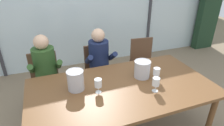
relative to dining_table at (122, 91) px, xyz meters
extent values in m
plane|color=#847056|center=(0.00, 1.00, -0.68)|extent=(14.00, 14.00, 0.00)
cube|color=silver|center=(0.00, 2.26, 0.62)|extent=(7.41, 0.03, 2.60)
cube|color=#38383D|center=(1.67, 2.24, 0.62)|extent=(0.06, 0.06, 2.60)
cube|color=brown|center=(0.00, 0.00, 0.04)|extent=(2.21, 1.17, 0.04)
cylinder|color=brown|center=(1.00, -0.49, -0.33)|extent=(0.07, 0.07, 0.70)
cylinder|color=brown|center=(-1.00, 0.49, -0.33)|extent=(0.07, 0.07, 0.70)
cylinder|color=brown|center=(1.00, 0.49, -0.33)|extent=(0.07, 0.07, 0.70)
cube|color=brown|center=(-0.88, 0.88, -0.23)|extent=(0.46, 0.46, 0.03)
cube|color=brown|center=(-0.87, 1.08, -0.01)|extent=(0.42, 0.06, 0.42)
cylinder|color=brown|center=(-1.08, 0.70, -0.46)|extent=(0.04, 0.04, 0.43)
cylinder|color=brown|center=(-0.70, 0.68, -0.46)|extent=(0.04, 0.04, 0.43)
cylinder|color=brown|center=(-1.06, 1.08, -0.46)|extent=(0.04, 0.04, 0.43)
cylinder|color=brown|center=(-0.68, 1.06, -0.46)|extent=(0.04, 0.04, 0.43)
cube|color=brown|center=(0.01, 0.91, -0.23)|extent=(0.47, 0.47, 0.03)
cube|color=brown|center=(-0.01, 1.11, -0.01)|extent=(0.42, 0.07, 0.42)
cylinder|color=brown|center=(-0.16, 0.71, -0.46)|extent=(0.04, 0.04, 0.43)
cylinder|color=brown|center=(0.21, 0.74, -0.46)|extent=(0.04, 0.04, 0.43)
cylinder|color=brown|center=(-0.19, 1.09, -0.46)|extent=(0.04, 0.04, 0.43)
cylinder|color=brown|center=(0.18, 1.12, -0.46)|extent=(0.04, 0.04, 0.43)
cube|color=brown|center=(0.85, 0.93, -0.23)|extent=(0.48, 0.48, 0.03)
cube|color=brown|center=(0.87, 1.13, -0.01)|extent=(0.42, 0.08, 0.42)
cylinder|color=brown|center=(0.64, 0.76, -0.46)|extent=(0.04, 0.04, 0.43)
cylinder|color=brown|center=(1.02, 0.72, -0.46)|extent=(0.04, 0.04, 0.43)
cylinder|color=brown|center=(0.68, 1.14, -0.46)|extent=(0.04, 0.04, 0.43)
cylinder|color=brown|center=(1.06, 1.10, -0.46)|extent=(0.04, 0.04, 0.43)
cylinder|color=#2D5123|center=(-0.84, 0.94, 0.06)|extent=(0.33, 0.33, 0.52)
sphere|color=#DBAD89|center=(-0.84, 0.94, 0.41)|extent=(0.21, 0.21, 0.21)
cube|color=#47423D|center=(-0.92, 0.73, -0.20)|extent=(0.14, 0.40, 0.13)
cube|color=#47423D|center=(-0.74, 0.74, -0.20)|extent=(0.14, 0.40, 0.13)
cylinder|color=#47423D|center=(-0.92, 0.54, -0.45)|extent=(0.10, 0.10, 0.46)
cylinder|color=#47423D|center=(-0.74, 0.54, -0.45)|extent=(0.10, 0.10, 0.46)
cylinder|color=#2D5123|center=(-1.03, 0.81, 0.08)|extent=(0.09, 0.33, 0.26)
cylinder|color=#2D5123|center=(-0.65, 0.82, 0.08)|extent=(0.09, 0.33, 0.26)
cylinder|color=#192347|center=(-0.01, 0.94, 0.06)|extent=(0.33, 0.33, 0.52)
sphere|color=#DBAD89|center=(-0.01, 0.94, 0.41)|extent=(0.21, 0.21, 0.21)
cube|color=#47423D|center=(-0.10, 0.74, -0.20)|extent=(0.14, 0.40, 0.13)
cube|color=#47423D|center=(0.08, 0.73, -0.20)|extent=(0.14, 0.40, 0.13)
cylinder|color=#47423D|center=(-0.11, 0.54, -0.45)|extent=(0.10, 0.10, 0.46)
cylinder|color=#47423D|center=(0.07, 0.53, -0.45)|extent=(0.10, 0.10, 0.46)
cylinder|color=#192347|center=(-0.20, 0.82, 0.08)|extent=(0.09, 0.33, 0.26)
cylinder|color=#192347|center=(0.18, 0.81, 0.08)|extent=(0.09, 0.33, 0.26)
cylinder|color=#B7B7BC|center=(-0.53, 0.14, 0.18)|extent=(0.19, 0.19, 0.24)
torus|color=silver|center=(-0.53, 0.14, 0.30)|extent=(0.20, 0.20, 0.01)
cylinder|color=#B7B7BC|center=(0.33, 0.12, 0.17)|extent=(0.20, 0.20, 0.22)
torus|color=silver|center=(0.33, 0.12, 0.28)|extent=(0.21, 0.21, 0.01)
cylinder|color=silver|center=(0.32, -0.22, 0.07)|extent=(0.07, 0.07, 0.00)
cylinder|color=silver|center=(0.32, -0.22, 0.10)|extent=(0.01, 0.01, 0.07)
cylinder|color=silver|center=(0.32, -0.22, 0.19)|extent=(0.08, 0.08, 0.09)
cylinder|color=maroon|center=(0.32, -0.22, 0.16)|extent=(0.07, 0.07, 0.04)
cylinder|color=silver|center=(0.45, -0.02, 0.07)|extent=(0.07, 0.07, 0.00)
cylinder|color=silver|center=(0.45, -0.02, 0.10)|extent=(0.01, 0.01, 0.07)
cylinder|color=silver|center=(0.45, -0.02, 0.19)|extent=(0.08, 0.08, 0.09)
cylinder|color=#560C1E|center=(0.45, -0.02, 0.16)|extent=(0.07, 0.07, 0.04)
cylinder|color=silver|center=(-0.30, -0.02, 0.07)|extent=(0.07, 0.07, 0.00)
cylinder|color=silver|center=(-0.30, -0.02, 0.10)|extent=(0.01, 0.01, 0.07)
cylinder|color=silver|center=(-0.30, -0.02, 0.19)|extent=(0.08, 0.08, 0.09)
cylinder|color=maroon|center=(-0.30, -0.02, 0.16)|extent=(0.07, 0.07, 0.04)
camera|label=1|loc=(-0.78, -1.74, 1.34)|focal=30.34mm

